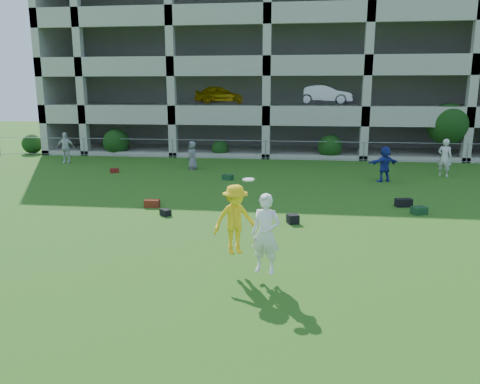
# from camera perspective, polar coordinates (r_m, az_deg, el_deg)

# --- Properties ---
(ground) EXTENTS (100.00, 100.00, 0.00)m
(ground) POSITION_cam_1_polar(r_m,az_deg,el_deg) (11.20, -4.36, -10.26)
(ground) COLOR #235114
(ground) RESTS_ON ground
(bystander_b) EXTENTS (1.13, 0.64, 1.82)m
(bystander_b) POSITION_cam_1_polar(r_m,az_deg,el_deg) (29.76, -20.51, 5.08)
(bystander_b) COLOR silver
(bystander_b) RESTS_ON ground
(bystander_c) EXTENTS (0.84, 0.90, 1.55)m
(bystander_c) POSITION_cam_1_polar(r_m,az_deg,el_deg) (25.76, -5.81, 4.48)
(bystander_c) COLOR slate
(bystander_c) RESTS_ON ground
(bystander_d) EXTENTS (1.63, 1.11, 1.69)m
(bystander_d) POSITION_cam_1_polar(r_m,az_deg,el_deg) (23.21, 17.22, 3.28)
(bystander_d) COLOR navy
(bystander_d) RESTS_ON ground
(bystander_e) EXTENTS (0.83, 0.76, 1.91)m
(bystander_e) POSITION_cam_1_polar(r_m,az_deg,el_deg) (25.58, 23.69, 3.84)
(bystander_e) COLOR silver
(bystander_e) RESTS_ON ground
(bag_red_a) EXTENTS (0.56, 0.32, 0.28)m
(bag_red_a) POSITION_cam_1_polar(r_m,az_deg,el_deg) (17.77, -10.66, -1.37)
(bag_red_a) COLOR #51170E
(bag_red_a) RESTS_ON ground
(bag_black_b) EXTENTS (0.46, 0.45, 0.22)m
(bag_black_b) POSITION_cam_1_polar(r_m,az_deg,el_deg) (16.52, -9.08, -2.46)
(bag_black_b) COLOR black
(bag_black_b) RESTS_ON ground
(bag_green_c) EXTENTS (0.60, 0.53, 0.26)m
(bag_green_c) POSITION_cam_1_polar(r_m,az_deg,el_deg) (17.68, 21.00, -2.10)
(bag_green_c) COLOR #13351D
(bag_green_c) RESTS_ON ground
(crate_d) EXTENTS (0.45, 0.45, 0.30)m
(crate_d) POSITION_cam_1_polar(r_m,az_deg,el_deg) (15.45, 6.46, -3.28)
(crate_d) COLOR black
(crate_d) RESTS_ON ground
(bag_black_e) EXTENTS (0.65, 0.43, 0.30)m
(bag_black_e) POSITION_cam_1_polar(r_m,az_deg,el_deg) (18.57, 19.32, -1.24)
(bag_black_e) COLOR black
(bag_black_e) RESTS_ON ground
(bag_red_f) EXTENTS (0.53, 0.46, 0.24)m
(bag_red_f) POSITION_cam_1_polar(r_m,az_deg,el_deg) (25.53, -15.05, 2.56)
(bag_red_f) COLOR #5A1B0F
(bag_red_f) RESTS_ON ground
(bag_green_g) EXTENTS (0.58, 0.49, 0.25)m
(bag_green_g) POSITION_cam_1_polar(r_m,az_deg,el_deg) (22.72, -1.50, 1.81)
(bag_green_g) COLOR #14371B
(bag_green_g) RESTS_ON ground
(frisbee_contest) EXTENTS (1.75, 1.30, 2.10)m
(frisbee_contest) POSITION_cam_1_polar(r_m,az_deg,el_deg) (10.85, 0.59, -3.92)
(frisbee_contest) COLOR yellow
(frisbee_contest) RESTS_ON ground
(parking_garage) EXTENTS (30.00, 14.00, 12.00)m
(parking_garage) POSITION_cam_1_polar(r_m,az_deg,el_deg) (37.91, 4.26, 14.98)
(parking_garage) COLOR #9E998C
(parking_garage) RESTS_ON ground
(fence) EXTENTS (36.06, 0.06, 1.20)m
(fence) POSITION_cam_1_polar(r_m,az_deg,el_deg) (29.42, 3.14, 5.19)
(fence) COLOR gray
(fence) RESTS_ON ground
(shrub_row) EXTENTS (34.38, 2.52, 3.50)m
(shrub_row) POSITION_cam_1_polar(r_m,az_deg,el_deg) (30.04, 12.09, 6.81)
(shrub_row) COLOR #163D11
(shrub_row) RESTS_ON ground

